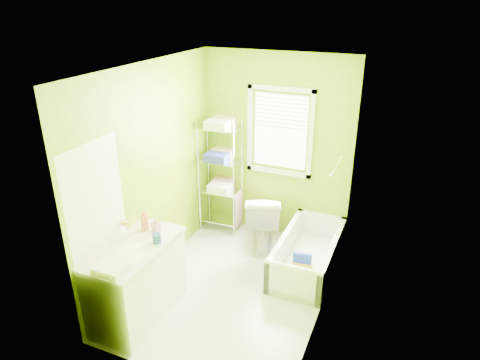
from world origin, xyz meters
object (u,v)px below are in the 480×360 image
at_px(toilet, 262,219).
at_px(bathtub, 307,258).
at_px(vanity, 137,279).
at_px(wire_shelf_unit, 222,164).

bearing_deg(toilet, bathtub, 137.35).
relative_size(toilet, vanity, 0.72).
xyz_separation_m(bathtub, wire_shelf_unit, (-1.44, 0.53, 0.89)).
height_order(vanity, wire_shelf_unit, wire_shelf_unit).
bearing_deg(toilet, wire_shelf_unit, -37.01).
xyz_separation_m(toilet, wire_shelf_unit, (-0.71, 0.22, 0.63)).
bearing_deg(bathtub, wire_shelf_unit, 159.67).
bearing_deg(vanity, wire_shelf_unit, 88.93).
relative_size(vanity, wire_shelf_unit, 0.68).
relative_size(toilet, wire_shelf_unit, 0.48).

